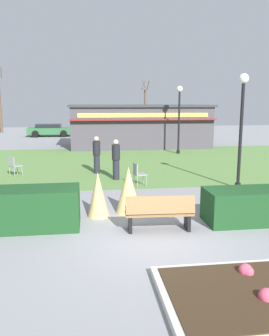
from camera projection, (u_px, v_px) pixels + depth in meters
The scene contains 21 objects.
ground_plane at pixel (152, 238), 8.21m from camera, with size 80.00×80.00×0.00m, color gray.
lawn_patch at pixel (116, 162), 18.65m from camera, with size 36.00×12.00×0.01m, color #5B8442.
flower_bed at pixel (269, 294), 5.63m from camera, with size 3.54×2.23×0.32m.
park_bench at pixel (159, 213), 8.57m from camera, with size 1.72×0.61×0.95m.
hedge_left at pixel (32, 208), 8.78m from camera, with size 2.41×1.10×1.04m, color #19421E.
hedge_right at pixel (251, 206), 9.25m from camera, with size 2.49×1.10×0.91m, color #19421E.
ornamental_grass_behind_left at pixel (98, 194), 9.67m from camera, with size 0.62×0.62×1.28m, color tan.
ornamental_grass_behind_right at pixel (129, 190), 10.02m from camera, with size 0.75×0.75×1.36m, color tan.
lamppost_mid at pixel (242, 118), 12.53m from camera, with size 0.36×0.36×4.21m.
lamppost_far at pixel (179, 112), 21.50m from camera, with size 0.36×0.36×4.21m.
trash_bin at pixel (22, 211), 8.91m from camera, with size 0.52×0.52×0.81m, color #2D4233.
food_kiosk at pixel (139, 126), 25.44m from camera, with size 10.10×5.19×3.05m.
cafe_chair_west at pixel (138, 172), 13.29m from camera, with size 0.52×0.52×0.89m.
cafe_chair_east at pixel (14, 164), 15.06m from camera, with size 0.62×0.62×0.89m.
person_strolling at pixel (116, 159), 14.34m from camera, with size 0.34×0.34×1.69m.
person_standing at pixel (97, 155), 15.62m from camera, with size 0.34×0.34×1.69m.
parked_car_west_slot at pixel (50, 130), 33.16m from camera, with size 4.21×2.08×1.20m.
parked_car_center_slot at pixel (105, 129), 33.85m from camera, with size 4.34×2.33×1.20m.
parked_car_east_slot at pixel (160, 129), 34.56m from camera, with size 4.21×2.08×1.20m.
tree_right_bg at pixel (0, 104), 36.94m from camera, with size 0.91×0.96×6.91m.
tree_center_bg at pixel (145, 109), 40.84m from camera, with size 0.91×0.96×5.76m.
Camera 1 is at (-1.45, -7.64, 3.16)m, focal length 36.85 mm.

